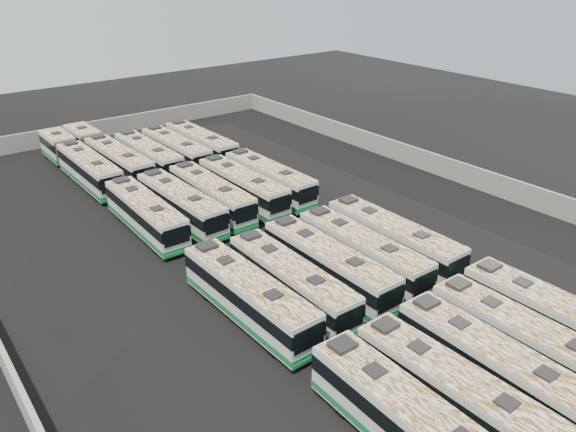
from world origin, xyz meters
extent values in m
plane|color=black|center=(0.00, 0.00, 0.00)|extent=(140.00, 140.00, 0.00)
cube|color=gray|center=(0.00, 36.30, 1.10)|extent=(45.20, 0.30, 2.20)
cube|color=gray|center=(22.30, 0.00, 1.10)|extent=(0.30, 73.20, 2.20)
cube|color=beige|center=(-8.36, -22.14, 1.71)|extent=(2.67, 11.93, 2.72)
cube|color=black|center=(-8.36, -22.14, 2.16)|extent=(2.73, 11.99, 0.91)
cube|color=beige|center=(-8.36, -22.14, 3.10)|extent=(2.62, 11.69, 0.07)
cube|color=black|center=(-8.32, -19.53, 3.20)|extent=(0.96, 0.96, 0.14)
cube|color=black|center=(-8.28, -17.15, 3.25)|extent=(1.31, 1.11, 0.26)
cylinder|color=black|center=(-9.36, -18.32, 0.50)|extent=(0.29, 0.99, 0.99)
cylinder|color=black|center=(-7.24, -18.36, 0.50)|extent=(0.29, 0.99, 0.99)
cube|color=beige|center=(-5.08, -22.13, 1.67)|extent=(2.65, 11.64, 2.66)
cube|color=#156D36|center=(-5.08, -22.13, 0.70)|extent=(2.70, 11.69, 0.41)
cube|color=black|center=(-5.08, -22.13, 2.11)|extent=(2.71, 11.70, 0.89)
cube|color=beige|center=(-5.08, -22.13, 3.02)|extent=(2.60, 11.41, 0.07)
cube|color=black|center=(-5.03, -24.68, 3.12)|extent=(0.94, 0.94, 0.14)
cube|color=black|center=(-5.13, -19.58, 3.12)|extent=(0.94, 0.94, 0.14)
cube|color=black|center=(-5.18, -17.26, 3.17)|extent=(1.28, 1.09, 0.25)
cylinder|color=black|center=(-6.19, -18.45, 0.48)|extent=(0.29, 0.97, 0.97)
cylinder|color=black|center=(-4.12, -18.40, 0.48)|extent=(0.29, 0.97, 0.97)
cube|color=beige|center=(-1.79, -22.17, 1.69)|extent=(2.63, 11.79, 2.69)
cube|color=#156D36|center=(-1.79, -22.17, 0.71)|extent=(2.68, 11.84, 0.41)
cube|color=black|center=(-1.79, -22.17, 2.14)|extent=(2.69, 11.85, 0.90)
cube|color=beige|center=(-1.79, -22.17, 3.07)|extent=(2.58, 11.56, 0.07)
cube|color=black|center=(-1.83, -24.75, 3.16)|extent=(0.95, 0.95, 0.14)
cube|color=black|center=(-1.75, -19.58, 3.16)|extent=(0.95, 0.95, 0.14)
cube|color=black|center=(-1.71, -17.23, 3.21)|extent=(1.29, 1.10, 0.25)
cylinder|color=black|center=(-0.80, -25.95, 0.49)|extent=(0.29, 0.98, 0.98)
cylinder|color=black|center=(-2.78, -18.39, 0.49)|extent=(0.29, 0.98, 0.98)
cylinder|color=black|center=(-0.68, -18.42, 0.49)|extent=(0.29, 0.98, 0.98)
cube|color=beige|center=(1.43, -22.04, 1.69)|extent=(2.48, 11.76, 2.69)
cube|color=#156D36|center=(1.43, -22.04, 0.71)|extent=(2.53, 11.81, 0.41)
cube|color=black|center=(1.43, -22.04, 2.13)|extent=(2.54, 11.82, 0.90)
cube|color=beige|center=(1.43, -22.04, 3.06)|extent=(2.43, 11.52, 0.07)
cube|color=black|center=(1.44, -19.46, 3.16)|extent=(0.93, 0.93, 0.14)
cube|color=black|center=(1.44, -17.11, 3.21)|extent=(1.28, 1.08, 0.25)
cylinder|color=black|center=(0.39, -18.28, 0.49)|extent=(0.28, 0.98, 0.98)
cylinder|color=black|center=(2.49, -18.29, 0.49)|extent=(0.28, 0.98, 0.98)
cube|color=beige|center=(4.72, -22.09, 1.73)|extent=(2.54, 12.03, 2.76)
cube|color=#156D36|center=(4.72, -22.09, 0.72)|extent=(2.59, 12.08, 0.42)
cube|color=black|center=(4.72, -22.09, 2.18)|extent=(2.60, 12.09, 0.92)
cube|color=beige|center=(4.72, -22.09, 3.14)|extent=(2.49, 11.79, 0.07)
cube|color=black|center=(4.73, -19.44, 3.24)|extent=(0.95, 0.95, 0.14)
cube|color=black|center=(4.74, -17.04, 3.29)|extent=(1.31, 1.11, 0.26)
cylinder|color=black|center=(3.66, -18.24, 0.50)|extent=(0.28, 1.00, 1.00)
cylinder|color=black|center=(5.81, -18.24, 0.50)|extent=(0.28, 1.00, 1.00)
cube|color=beige|center=(-8.37, -8.48, 1.72)|extent=(2.66, 11.98, 2.74)
cube|color=#156D36|center=(-8.37, -8.48, 0.72)|extent=(2.71, 12.03, 0.42)
cube|color=black|center=(-8.37, -8.48, 2.17)|extent=(2.72, 12.04, 0.92)
cube|color=black|center=(-8.28, -14.47, 2.04)|extent=(2.19, 0.09, 1.44)
cube|color=#156D36|center=(-8.28, -14.47, 0.52)|extent=(2.49, 0.14, 0.28)
cube|color=beige|center=(-8.37, -8.48, 3.12)|extent=(2.61, 11.74, 0.07)
cube|color=black|center=(-8.33, -11.11, 3.22)|extent=(0.96, 0.96, 0.14)
cube|color=black|center=(-8.41, -5.85, 3.22)|extent=(0.96, 0.96, 0.14)
cube|color=black|center=(-8.44, -3.46, 3.27)|extent=(1.31, 1.11, 0.26)
cylinder|color=black|center=(-9.38, -12.32, 0.50)|extent=(0.29, 1.00, 1.00)
cylinder|color=black|center=(-7.25, -12.29, 0.50)|extent=(0.29, 1.00, 1.00)
cylinder|color=black|center=(-9.49, -4.67, 0.50)|extent=(0.29, 1.00, 1.00)
cylinder|color=black|center=(-7.36, -4.64, 0.50)|extent=(0.29, 1.00, 1.00)
cube|color=beige|center=(-5.11, -8.72, 1.67)|extent=(2.60, 11.63, 2.66)
cube|color=#156D36|center=(-5.11, -8.72, 0.70)|extent=(2.65, 11.68, 0.41)
cube|color=black|center=(-5.11, -8.72, 2.11)|extent=(2.66, 11.69, 0.89)
cube|color=black|center=(-5.20, -14.54, 1.98)|extent=(2.13, 0.09, 1.40)
cube|color=#156D36|center=(-5.20, -14.54, 0.50)|extent=(2.42, 0.14, 0.27)
cube|color=beige|center=(-5.11, -8.72, 3.02)|extent=(2.54, 11.40, 0.07)
cube|color=black|center=(-5.15, -11.27, 3.12)|extent=(0.93, 0.93, 0.14)
cube|color=black|center=(-5.07, -6.17, 3.12)|extent=(0.93, 0.93, 0.14)
cube|color=black|center=(-5.03, -3.86, 3.17)|extent=(1.27, 1.08, 0.25)
cylinder|color=black|center=(-6.20, -12.42, 0.48)|extent=(0.29, 0.97, 0.97)
cylinder|color=black|center=(-4.13, -12.45, 0.48)|extent=(0.29, 0.97, 0.97)
cylinder|color=black|center=(-6.09, -5.00, 0.48)|extent=(0.29, 0.97, 0.97)
cylinder|color=black|center=(-4.02, -5.03, 0.48)|extent=(0.29, 0.97, 0.97)
cube|color=beige|center=(-1.70, -8.60, 1.71)|extent=(2.53, 11.90, 2.72)
cube|color=#156D36|center=(-1.70, -8.60, 0.71)|extent=(2.58, 11.95, 0.42)
cube|color=black|center=(-1.70, -8.60, 2.16)|extent=(2.59, 11.96, 0.91)
cube|color=black|center=(-1.73, -14.56, 2.03)|extent=(2.18, 0.07, 1.44)
cube|color=#156D36|center=(-1.73, -14.56, 0.52)|extent=(2.48, 0.11, 0.28)
cube|color=beige|center=(-1.70, -8.60, 3.10)|extent=(2.48, 11.66, 0.07)
cube|color=black|center=(-1.71, -11.21, 3.20)|extent=(0.95, 0.95, 0.14)
cube|color=black|center=(-1.69, -5.99, 3.20)|extent=(0.95, 0.95, 0.14)
cube|color=black|center=(-1.68, -3.61, 3.25)|extent=(1.29, 1.10, 0.26)
cylinder|color=black|center=(-2.78, -12.40, 0.50)|extent=(0.28, 0.99, 0.99)
cylinder|color=black|center=(-0.66, -12.41, 0.50)|extent=(0.28, 0.99, 0.99)
cylinder|color=black|center=(-2.74, -4.79, 0.50)|extent=(0.28, 0.99, 0.99)
cylinder|color=black|center=(-0.62, -4.80, 0.50)|extent=(0.28, 0.99, 0.99)
cube|color=beige|center=(1.53, -8.70, 1.69)|extent=(2.57, 11.78, 2.69)
cube|color=#156D36|center=(1.53, -8.70, 0.71)|extent=(2.62, 11.83, 0.41)
cube|color=black|center=(1.53, -8.70, 2.14)|extent=(2.63, 11.84, 0.90)
cube|color=black|center=(1.47, -14.60, 2.01)|extent=(2.16, 0.08, 1.42)
cube|color=#156D36|center=(1.47, -14.60, 0.51)|extent=(2.45, 0.12, 0.27)
cube|color=beige|center=(1.53, -8.70, 3.07)|extent=(2.51, 11.55, 0.07)
cube|color=black|center=(1.51, -11.29, 3.17)|extent=(0.94, 0.94, 0.14)
cube|color=black|center=(1.56, -6.11, 3.17)|extent=(0.94, 0.94, 0.14)
cube|color=black|center=(1.58, -3.76, 3.21)|extent=(1.28, 1.09, 0.25)
cylinder|color=black|center=(0.45, -12.45, 0.49)|extent=(0.28, 0.98, 0.98)
cylinder|color=black|center=(2.54, -12.47, 0.49)|extent=(0.28, 0.98, 0.98)
cylinder|color=black|center=(0.52, -4.93, 0.49)|extent=(0.28, 0.98, 0.98)
cylinder|color=black|center=(2.62, -4.95, 0.49)|extent=(0.28, 0.98, 0.98)
cube|color=beige|center=(4.74, -8.73, 1.74)|extent=(2.55, 12.08, 2.77)
cube|color=#156D36|center=(4.74, -8.73, 0.72)|extent=(2.60, 12.13, 0.42)
cube|color=black|center=(4.74, -8.73, 2.19)|extent=(2.61, 12.14, 0.93)
cube|color=black|center=(4.72, -14.78, 2.06)|extent=(2.21, 0.07, 1.46)
cube|color=#156D36|center=(4.72, -14.78, 0.52)|extent=(2.51, 0.11, 0.28)
cube|color=beige|center=(4.74, -8.73, 3.15)|extent=(2.50, 11.84, 0.07)
cube|color=black|center=(4.73, -11.38, 3.25)|extent=(0.96, 0.96, 0.14)
cube|color=black|center=(4.75, -6.07, 3.25)|extent=(0.96, 0.96, 0.14)
cube|color=black|center=(4.75, -3.66, 3.30)|extent=(1.31, 1.11, 0.26)
cylinder|color=black|center=(3.65, -12.59, 0.50)|extent=(0.28, 1.01, 1.01)
cylinder|color=black|center=(5.81, -12.59, 0.50)|extent=(0.28, 1.01, 1.01)
cylinder|color=black|center=(3.67, -4.86, 0.50)|extent=(0.28, 1.01, 1.01)
cylinder|color=black|center=(5.83, -4.87, 0.50)|extent=(0.28, 1.01, 1.01)
cube|color=beige|center=(-8.26, 7.28, 1.68)|extent=(2.63, 11.70, 2.67)
cube|color=#156D36|center=(-8.26, 7.28, 0.70)|extent=(2.68, 11.75, 0.41)
cube|color=black|center=(-8.26, 7.28, 2.12)|extent=(2.69, 11.76, 0.89)
cube|color=black|center=(-8.37, 1.43, 1.99)|extent=(2.14, 0.10, 1.41)
cube|color=#156D36|center=(-8.37, 1.43, 0.51)|extent=(2.43, 0.14, 0.27)
cube|color=beige|center=(-8.26, 7.28, 3.04)|extent=(2.58, 11.47, 0.07)
cube|color=black|center=(-8.31, 4.71, 3.14)|extent=(0.94, 0.94, 0.14)
cube|color=black|center=(-8.22, 9.84, 3.14)|extent=(0.94, 0.94, 0.14)
cube|color=black|center=(-8.18, 12.18, 3.19)|extent=(1.28, 1.09, 0.25)
cylinder|color=black|center=(-9.37, 3.57, 0.49)|extent=(0.29, 0.98, 0.97)
cylinder|color=black|center=(-7.29, 3.53, 0.49)|extent=(0.29, 0.98, 0.97)
cylinder|color=black|center=(-9.24, 11.03, 0.49)|extent=(0.29, 0.98, 0.97)
cylinder|color=black|center=(-7.16, 10.99, 0.49)|extent=(0.29, 0.98, 0.97)
cube|color=beige|center=(-4.98, 7.23, 1.68)|extent=(2.72, 11.77, 2.69)
cube|color=#156D36|center=(-4.98, 7.23, 0.70)|extent=(2.78, 11.82, 0.41)
cube|color=black|center=(-4.98, 7.23, 2.13)|extent=(2.79, 11.83, 0.90)
cube|color=black|center=(-4.84, 1.35, 2.00)|extent=(2.15, 0.11, 1.42)
cube|color=#156D36|center=(-4.84, 1.35, 0.51)|extent=(2.44, 0.16, 0.27)
cube|color=beige|center=(-4.98, 7.23, 3.06)|extent=(2.67, 11.54, 0.07)
cube|color=black|center=(-4.92, 4.65, 3.15)|extent=(0.95, 0.95, 0.14)
cube|color=black|center=(-5.04, 9.81, 3.15)|extent=(0.95, 0.95, 0.14)
cube|color=black|center=(-5.10, 12.15, 3.20)|extent=(1.30, 1.10, 0.25)
cylinder|color=black|center=(-5.93, 3.46, 0.49)|extent=(0.30, 0.98, 0.98)
cylinder|color=black|center=(-3.85, 3.51, 0.49)|extent=(0.30, 0.98, 0.98)
cylinder|color=black|center=(-6.12, 10.95, 0.49)|extent=(0.30, 0.98, 0.98)
cylinder|color=black|center=(-4.03, 11.00, 0.49)|extent=(0.30, 0.98, 0.98)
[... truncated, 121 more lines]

